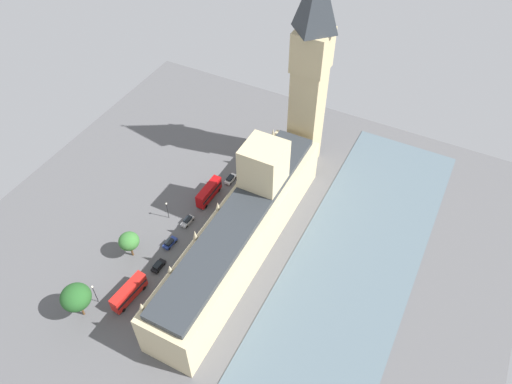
# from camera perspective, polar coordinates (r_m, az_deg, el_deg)

# --- Properties ---
(ground_plane) EXTENTS (141.21, 141.21, 0.00)m
(ground_plane) POSITION_cam_1_polar(r_m,az_deg,el_deg) (132.98, -2.47, -6.59)
(ground_plane) COLOR #565659
(river_thames) EXTENTS (31.40, 127.09, 0.25)m
(river_thames) POSITION_cam_1_polar(r_m,az_deg,el_deg) (126.67, 9.86, -11.46)
(river_thames) COLOR slate
(river_thames) RESTS_ON ground
(parliament_building) EXTENTS (13.86, 71.21, 27.13)m
(parliament_building) POSITION_cam_1_polar(r_m,az_deg,el_deg) (126.88, -1.34, -3.94)
(parliament_building) COLOR #CCBA8E
(parliament_building) RESTS_ON ground
(clock_tower) EXTENTS (9.54, 9.54, 63.85)m
(clock_tower) POSITION_cam_1_polar(r_m,az_deg,el_deg) (137.80, 6.39, 14.05)
(clock_tower) COLOR tan
(clock_tower) RESTS_ON ground
(car_white_kerbside) EXTENTS (2.03, 4.65, 1.74)m
(car_white_kerbside) POSITION_cam_1_polar(r_m,az_deg,el_deg) (149.52, -3.00, 1.55)
(car_white_kerbside) COLOR silver
(car_white_kerbside) RESTS_ON ground
(double_decker_bus_trailing) EXTENTS (2.75, 10.53, 4.75)m
(double_decker_bus_trailing) POSITION_cam_1_polar(r_m,az_deg,el_deg) (143.64, -5.54, 0.01)
(double_decker_bus_trailing) COLOR #B20C0F
(double_decker_bus_trailing) RESTS_ON ground
(car_silver_leading) EXTENTS (2.07, 4.61, 1.74)m
(car_silver_leading) POSITION_cam_1_polar(r_m,az_deg,el_deg) (139.18, -8.02, -3.35)
(car_silver_leading) COLOR #B7B7BC
(car_silver_leading) RESTS_ON ground
(car_blue_by_river_gate) EXTENTS (2.24, 4.48, 1.74)m
(car_blue_by_river_gate) POSITION_cam_1_polar(r_m,az_deg,el_deg) (134.95, -10.05, -5.85)
(car_blue_by_river_gate) COLOR navy
(car_blue_by_river_gate) RESTS_ON ground
(car_black_midblock) EXTENTS (2.05, 4.32, 1.74)m
(car_black_midblock) POSITION_cam_1_polar(r_m,az_deg,el_deg) (130.90, -11.37, -8.45)
(car_black_midblock) COLOR black
(car_black_midblock) RESTS_ON ground
(double_decker_bus_under_trees) EXTENTS (3.49, 10.69, 4.75)m
(double_decker_bus_under_trees) POSITION_cam_1_polar(r_m,az_deg,el_deg) (125.84, -14.65, -11.26)
(double_decker_bus_under_trees) COLOR red
(double_decker_bus_under_trees) RESTS_ON ground
(pedestrian_opposite_hall) EXTENTS (0.56, 0.64, 1.56)m
(pedestrian_opposite_hall) POSITION_cam_1_polar(r_m,az_deg,el_deg) (123.35, -12.25, -14.05)
(pedestrian_opposite_hall) COLOR gray
(pedestrian_opposite_hall) RESTS_ON ground
(pedestrian_corner) EXTENTS (0.51, 0.61, 1.56)m
(pedestrian_corner) POSITION_cam_1_polar(r_m,az_deg,el_deg) (143.52, -2.49, -0.94)
(pedestrian_corner) COLOR maroon
(pedestrian_corner) RESTS_ON ground
(plane_tree_far_end) EXTENTS (5.42, 5.42, 8.21)m
(plane_tree_far_end) POSITION_cam_1_polar(r_m,az_deg,el_deg) (131.09, -14.64, -5.60)
(plane_tree_far_end) COLOR brown
(plane_tree_far_end) RESTS_ON ground
(plane_tree_near_tower) EXTENTS (7.15, 7.15, 10.61)m
(plane_tree_near_tower) POSITION_cam_1_polar(r_m,az_deg,el_deg) (122.69, -20.32, -11.48)
(plane_tree_near_tower) COLOR brown
(plane_tree_near_tower) RESTS_ON ground
(street_lamp_slot_10) EXTENTS (0.56, 0.56, 6.15)m
(street_lamp_slot_10) POSITION_cam_1_polar(r_m,az_deg,el_deg) (138.83, -10.37, -1.78)
(street_lamp_slot_10) COLOR black
(street_lamp_slot_10) RESTS_ON ground
(street_lamp_slot_11) EXTENTS (0.56, 0.56, 6.84)m
(street_lamp_slot_11) POSITION_cam_1_polar(r_m,az_deg,el_deg) (125.82, -18.43, -10.93)
(street_lamp_slot_11) COLOR black
(street_lamp_slot_11) RESTS_ON ground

